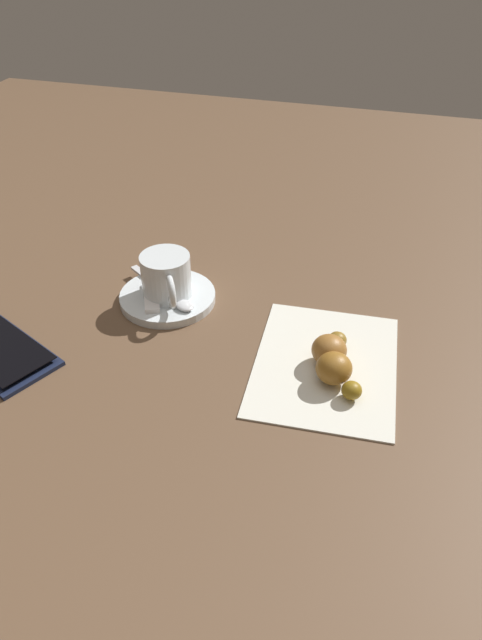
% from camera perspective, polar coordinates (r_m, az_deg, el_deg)
% --- Properties ---
extents(ground_plane, '(1.80, 1.80, 0.00)m').
position_cam_1_polar(ground_plane, '(0.69, -1.44, -1.51)').
color(ground_plane, brown).
extents(saucer, '(0.12, 0.12, 0.01)m').
position_cam_1_polar(saucer, '(0.75, -7.13, 2.21)').
color(saucer, silver).
rests_on(saucer, ground).
extents(espresso_cup, '(0.06, 0.08, 0.05)m').
position_cam_1_polar(espresso_cup, '(0.72, -7.27, 4.27)').
color(espresso_cup, silver).
rests_on(espresso_cup, saucer).
extents(teaspoon, '(0.12, 0.09, 0.01)m').
position_cam_1_polar(teaspoon, '(0.73, -6.88, 2.42)').
color(teaspoon, silver).
rests_on(teaspoon, saucer).
extents(sugar_packet, '(0.04, 0.07, 0.01)m').
position_cam_1_polar(sugar_packet, '(0.73, -8.69, 2.27)').
color(sugar_packet, white).
rests_on(sugar_packet, saucer).
extents(napkin, '(0.17, 0.21, 0.00)m').
position_cam_1_polar(napkin, '(0.65, 8.20, -4.22)').
color(napkin, silver).
rests_on(napkin, ground).
extents(croissant, '(0.07, 0.10, 0.03)m').
position_cam_1_polar(croissant, '(0.63, 8.96, -3.82)').
color(croissant, olive).
rests_on(croissant, napkin).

